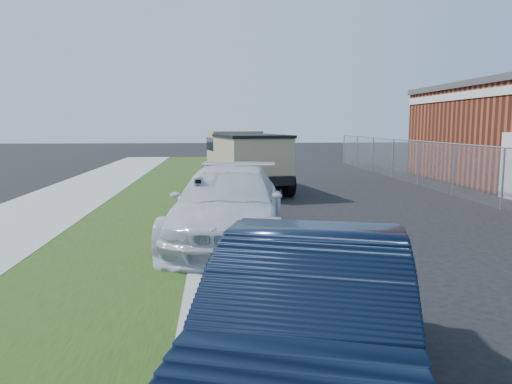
{
  "coord_description": "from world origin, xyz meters",
  "views": [
    {
      "loc": [
        -2.27,
        -9.68,
        2.44
      ],
      "look_at": [
        -1.4,
        1.0,
        1.0
      ],
      "focal_mm": 35.0,
      "sensor_mm": 36.0,
      "label": 1
    }
  ],
  "objects": [
    {
      "name": "streetside",
      "position": [
        -5.57,
        2.0,
        0.07
      ],
      "size": [
        6.12,
        50.0,
        0.15
      ],
      "color": "gray",
      "rests_on": "ground"
    },
    {
      "name": "dump_truck",
      "position": [
        -1.17,
        9.19,
        1.24
      ],
      "size": [
        3.1,
        5.9,
        2.2
      ],
      "rotation": [
        0.0,
        0.0,
        0.19
      ],
      "color": "black",
      "rests_on": "ground"
    },
    {
      "name": "parking_meter",
      "position": [
        -2.6,
        -0.03,
        1.1
      ],
      "size": [
        0.2,
        0.14,
        1.34
      ],
      "rotation": [
        0.0,
        0.0,
        -0.11
      ],
      "color": "#3F4247",
      "rests_on": "ground"
    },
    {
      "name": "white_wagon",
      "position": [
        -2.02,
        0.54,
        0.78
      ],
      "size": [
        2.86,
        5.64,
        1.57
      ],
      "primitive_type": "imported",
      "rotation": [
        0.0,
        0.0,
        -0.13
      ],
      "color": "silver",
      "rests_on": "ground"
    },
    {
      "name": "ground",
      "position": [
        0.0,
        0.0,
        0.0
      ],
      "size": [
        120.0,
        120.0,
        0.0
      ],
      "primitive_type": "plane",
      "color": "black",
      "rests_on": "ground"
    },
    {
      "name": "navy_sedan",
      "position": [
        -1.48,
        -5.7,
        0.75
      ],
      "size": [
        2.77,
        4.84,
        1.51
      ],
      "primitive_type": "imported",
      "rotation": [
        0.0,
        0.0,
        -0.27
      ],
      "color": "black",
      "rests_on": "ground"
    },
    {
      "name": "chainlink_fence",
      "position": [
        6.0,
        7.0,
        1.26
      ],
      "size": [
        0.06,
        30.06,
        30.0
      ],
      "color": "slate",
      "rests_on": "ground"
    }
  ]
}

